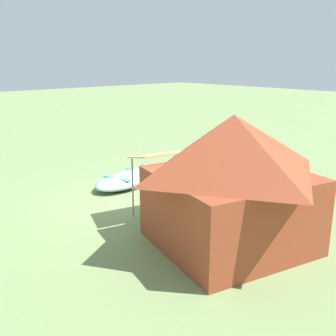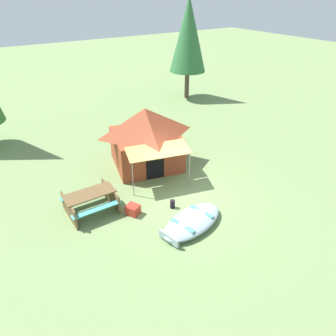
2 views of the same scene
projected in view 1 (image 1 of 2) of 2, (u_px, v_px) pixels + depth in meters
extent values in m
plane|color=#728B54|center=(141.00, 204.00, 10.19)|extent=(80.00, 80.00, 0.00)
ellipsoid|color=#94ACB9|center=(128.00, 179.00, 11.75)|extent=(2.74, 1.80, 0.36)
ellipsoid|color=#333C40|center=(128.00, 178.00, 11.75)|extent=(2.51, 1.61, 0.13)
cube|color=#47AE9B|center=(117.00, 178.00, 11.31)|extent=(0.36, 0.95, 0.04)
cube|color=#47AE9B|center=(139.00, 171.00, 12.12)|extent=(0.36, 0.95, 0.04)
cube|color=#94ACB9|center=(151.00, 169.00, 12.67)|extent=(0.26, 0.79, 0.27)
cube|color=#963E24|center=(230.00, 209.00, 7.80)|extent=(3.31, 3.24, 1.52)
pyramid|color=#963E24|center=(233.00, 144.00, 7.45)|extent=(3.58, 3.50, 1.13)
cube|color=black|center=(194.00, 195.00, 8.97)|extent=(0.74, 0.21, 1.21)
cube|color=tan|center=(184.00, 152.00, 9.13)|extent=(2.64, 1.54, 0.23)
cylinder|color=gray|center=(133.00, 188.00, 9.19)|extent=(0.04, 0.04, 1.44)
cylinder|color=gray|center=(214.00, 175.00, 10.23)|extent=(0.04, 0.04, 1.44)
cube|color=brown|center=(253.00, 162.00, 11.37)|extent=(1.76, 0.77, 0.04)
cube|color=#47B2AC|center=(236.00, 167.00, 11.88)|extent=(1.76, 0.26, 0.04)
cube|color=#47B2AC|center=(270.00, 176.00, 11.02)|extent=(1.76, 0.26, 0.04)
cube|color=brown|center=(267.00, 170.00, 11.98)|extent=(0.06, 1.47, 0.74)
cube|color=brown|center=(235.00, 180.00, 10.97)|extent=(0.06, 1.47, 0.74)
cube|color=#B83022|center=(200.00, 182.00, 11.45)|extent=(0.55, 0.57, 0.36)
cylinder|color=black|center=(154.00, 189.00, 10.90)|extent=(0.21, 0.21, 0.31)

